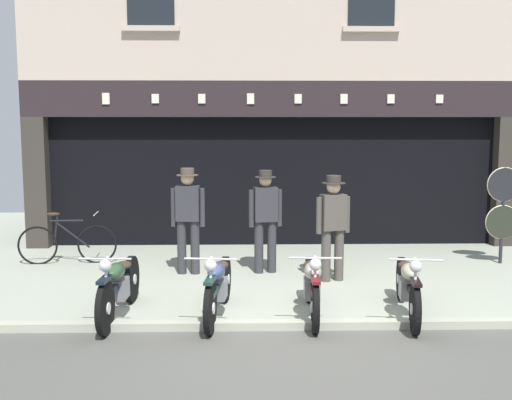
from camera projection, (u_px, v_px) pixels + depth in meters
The scene contains 13 objects.
ground at pixel (302, 366), 6.42m from camera, with size 21.85×22.00×0.18m.
shop_facade at pixel (269, 153), 14.09m from camera, with size 10.15×4.42×6.82m.
motorcycle_left at pixel (119, 285), 7.85m from camera, with size 0.62×2.01×0.92m.
motorcycle_center_left at pixel (218, 285), 7.88m from camera, with size 0.62×2.00×0.92m.
motorcycle_center at pixel (312, 285), 7.91m from camera, with size 0.62×1.94×0.91m.
motorcycle_center_right at pixel (408, 285), 7.91m from camera, with size 0.62×2.03×0.90m.
salesman_left at pixel (188, 215), 10.09m from camera, with size 0.56×0.36×1.76m.
shopkeeper_center at pixel (265, 216), 10.17m from camera, with size 0.55×0.35×1.71m.
salesman_right at pixel (333, 222), 9.64m from camera, with size 0.55×0.37×1.67m.
tyre_sign_pole at pixel (503, 205), 10.83m from camera, with size 0.61×0.06×1.72m.
advert_board_near at pixel (205, 156), 12.49m from camera, with size 0.75×0.03×1.10m.
advert_board_far at pixel (160, 160), 12.48m from camera, with size 0.79×0.03×1.09m.
leaning_bicycle at pixel (67, 243), 10.91m from camera, with size 1.72×0.50×0.94m.
Camera 1 is at (-0.63, -7.12, 2.49)m, focal length 43.19 mm.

